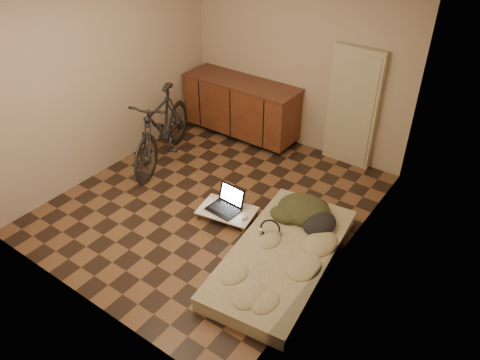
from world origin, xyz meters
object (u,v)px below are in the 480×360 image
Objects in this scene: bicycle at (162,125)px; lap_desk at (227,211)px; laptop at (226,205)px; futon at (282,256)px.

lap_desk is at bearing -38.09° from bicycle.
bicycle is 1.64m from laptop.
lap_desk is 1.87× the size of laptop.
futon is 1.05m from laptop.
bicycle is 0.84× the size of futon.
bicycle is at bearing 155.38° from futon.
lap_desk is (-0.97, 0.28, 0.01)m from futon.
laptop is at bearing -37.69° from bicycle.
lap_desk is at bearing 156.94° from futon.
futon is (2.50, -0.80, -0.50)m from bicycle.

